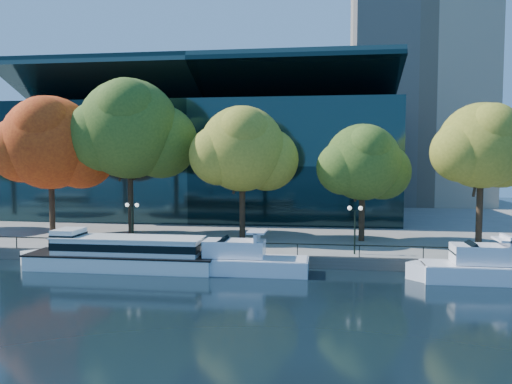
# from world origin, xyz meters

# --- Properties ---
(ground) EXTENTS (160.00, 160.00, 0.00)m
(ground) POSITION_xyz_m (0.00, 0.00, 0.00)
(ground) COLOR black
(ground) RESTS_ON ground
(promenade) EXTENTS (90.00, 67.08, 1.00)m
(promenade) POSITION_xyz_m (0.00, 36.38, 0.50)
(promenade) COLOR slate
(promenade) RESTS_ON ground
(railing) EXTENTS (88.20, 0.08, 0.99)m
(railing) POSITION_xyz_m (0.00, 3.25, 1.94)
(railing) COLOR black
(railing) RESTS_ON promenade
(convention_building) EXTENTS (50.00, 24.57, 21.43)m
(convention_building) POSITION_xyz_m (-4.00, 31.79, 8.51)
(convention_building) COLOR black
(convention_building) RESTS_ON ground
(office_tower) EXTENTS (22.50, 22.50, 65.90)m
(office_tower) POSITION_xyz_m (28.00, 55.00, 33.02)
(office_tower) COLOR tan
(office_tower) RESTS_ON ground
(tour_boat) EXTENTS (16.89, 3.77, 3.21)m
(tour_boat) POSITION_xyz_m (-4.44, 0.65, 1.36)
(tour_boat) COLOR white
(tour_boat) RESTS_ON ground
(cruiser_near) EXTENTS (11.64, 3.00, 3.37)m
(cruiser_near) POSITION_xyz_m (5.27, 0.65, 1.05)
(cruiser_near) COLOR white
(cruiser_near) RESTS_ON ground
(cruiser_far) EXTENTS (10.59, 2.94, 3.46)m
(cruiser_far) POSITION_xyz_m (23.63, 0.33, 1.10)
(cruiser_far) COLOR white
(cruiser_far) RESTS_ON ground
(tree_1) EXTENTS (11.93, 9.78, 14.31)m
(tree_1) POSITION_xyz_m (-15.53, 10.40, 10.34)
(tree_1) COLOR black
(tree_1) RESTS_ON promenade
(tree_2) EXTENTS (12.86, 10.54, 16.12)m
(tree_2) POSITION_xyz_m (-7.60, 11.88, 11.76)
(tree_2) COLOR black
(tree_2) RESTS_ON promenade
(tree_3) EXTENTS (10.42, 8.55, 13.05)m
(tree_3) POSITION_xyz_m (4.35, 10.54, 9.70)
(tree_3) COLOR black
(tree_3) RESTS_ON promenade
(tree_4) EXTENTS (9.13, 7.49, 11.24)m
(tree_4) POSITION_xyz_m (15.89, 11.16, 8.43)
(tree_4) COLOR black
(tree_4) RESTS_ON promenade
(tree_5) EXTENTS (9.42, 7.73, 12.85)m
(tree_5) POSITION_xyz_m (25.95, 8.81, 9.91)
(tree_5) COLOR black
(tree_5) RESTS_ON promenade
(lamp_1) EXTENTS (1.26, 0.36, 4.03)m
(lamp_1) POSITION_xyz_m (-4.68, 4.50, 3.98)
(lamp_1) COLOR black
(lamp_1) RESTS_ON promenade
(lamp_2) EXTENTS (1.26, 0.36, 4.03)m
(lamp_2) POSITION_xyz_m (14.69, 4.50, 3.98)
(lamp_2) COLOR black
(lamp_2) RESTS_ON promenade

